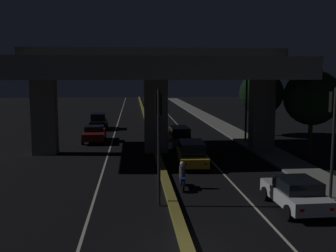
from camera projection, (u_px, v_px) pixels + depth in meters
The scene contains 18 objects.
lane_line_left_inner at pixel (117, 126), 47.49m from camera, with size 0.12×126.00×0.00m, color beige.
lane_line_right_inner at pixel (178, 125), 48.15m from camera, with size 0.12×126.00×0.00m, color beige.
median_divider at pixel (148, 124), 47.81m from camera, with size 0.45×126.00×0.24m, color olive.
sidewalk_right at pixel (232, 132), 41.67m from camera, with size 2.47×126.00×0.15m, color gray.
elevated_overpass at pixel (156, 74), 30.18m from camera, with size 20.76×11.99×8.09m.
traffic_light_left_of_median at pixel (159, 127), 17.71m from camera, with size 0.30×0.49×5.35m.
traffic_light_right_of_median at pixel (333, 125), 18.43m from camera, with size 0.30×0.49×5.41m.
street_lamp at pixel (243, 95), 34.55m from camera, with size 2.15×0.32×7.16m.
car_white_lead at pixel (296, 193), 17.53m from camera, with size 2.03×4.13×1.43m.
car_taxi_yellow_second at pixel (192, 153), 26.08m from camera, with size 2.11×4.65×1.63m.
car_grey_third at pixel (179, 137), 33.10m from camera, with size 1.91×4.76×1.70m.
car_dark_red_lead_oncoming at pixel (94, 134), 35.68m from camera, with size 2.18×4.66×1.45m.
car_black_second_oncoming at pixel (99, 121), 44.19m from camera, with size 2.00×4.04×1.79m.
motorcycle_blue_filtering_near at pixel (182, 177), 20.76m from camera, with size 0.33×1.85×1.47m.
motorcycle_black_filtering_mid at pixel (170, 149), 28.70m from camera, with size 0.33×1.92×1.43m.
motorcycle_red_filtering_far at pixel (160, 135), 35.75m from camera, with size 0.33×1.96×1.43m.
roadside_tree_kerbside_near at pixel (312, 97), 28.53m from camera, with size 4.09×4.09×6.47m.
roadside_tree_kerbside_mid at pixel (261, 93), 38.98m from camera, with size 4.36×4.36×6.45m.
Camera 1 is at (-1.78, -12.48, 5.93)m, focal length 42.00 mm.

